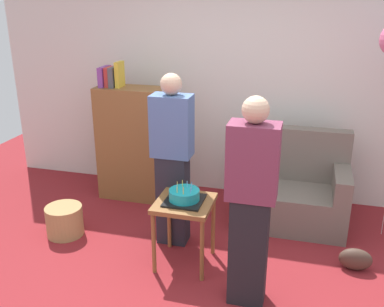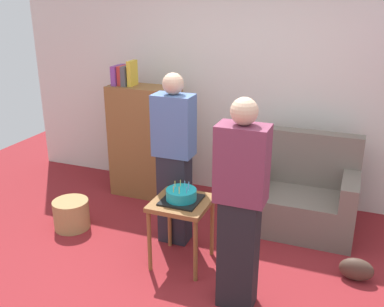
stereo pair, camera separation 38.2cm
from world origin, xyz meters
name	(u,v)px [view 2 (the right image)]	position (x,y,z in m)	size (l,w,h in m)	color
ground_plane	(193,294)	(0.00, 0.00, 0.00)	(8.00, 8.00, 0.00)	maroon
wall_back	(260,81)	(0.00, 2.05, 1.35)	(6.00, 0.10, 2.70)	silver
couch	(299,196)	(0.61, 1.42, 0.34)	(1.10, 0.70, 0.96)	#6B6056
bookshelf	(145,140)	(-1.20, 1.55, 0.67)	(0.80, 0.36, 1.57)	brown
side_table	(181,211)	(-0.26, 0.38, 0.51)	(0.48, 0.48, 0.61)	brown
birthday_cake	(181,196)	(-0.26, 0.38, 0.66)	(0.32, 0.32, 0.17)	black
person_blowing_candles	(174,160)	(-0.46, 0.71, 0.83)	(0.36, 0.22, 1.63)	#23232D
person_holding_cake	(240,207)	(0.35, 0.03, 0.83)	(0.36, 0.22, 1.63)	black
wicker_basket	(71,214)	(-1.54, 0.54, 0.15)	(0.36, 0.36, 0.30)	#A88451
handbag	(356,269)	(1.20, 0.67, 0.10)	(0.28, 0.14, 0.20)	#473328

